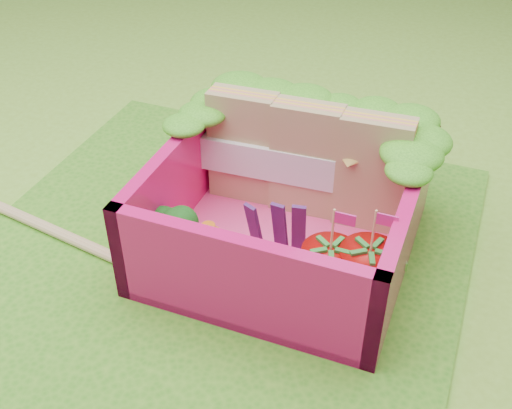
{
  "coord_description": "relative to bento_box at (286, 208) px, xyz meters",
  "views": [
    {
      "loc": [
        1.15,
        -2.38,
        2.33
      ],
      "look_at": [
        0.17,
        0.13,
        0.28
      ],
      "focal_mm": 45.0,
      "sensor_mm": 36.0,
      "label": 1
    }
  ],
  "objects": [
    {
      "name": "ground",
      "position": [
        -0.33,
        -0.13,
        -0.31
      ],
      "size": [
        14.0,
        14.0,
        0.0
      ],
      "primitive_type": "plane",
      "color": "#7BB232",
      "rests_on": "ground"
    },
    {
      "name": "placemat",
      "position": [
        -0.33,
        -0.13,
        -0.29
      ],
      "size": [
        2.6,
        2.6,
        0.03
      ],
      "primitive_type": "cube",
      "color": "#429321",
      "rests_on": "ground"
    },
    {
      "name": "bento_floor",
      "position": [
        0.0,
        -0.0,
        -0.25
      ],
      "size": [
        1.3,
        1.3,
        0.05
      ],
      "primitive_type": "cube",
      "color": "#F73F89",
      "rests_on": "placemat"
    },
    {
      "name": "bento_box",
      "position": [
        0.0,
        0.0,
        0.0
      ],
      "size": [
        1.3,
        1.3,
        0.55
      ],
      "color": "#E3136A",
      "rests_on": "placemat"
    },
    {
      "name": "lettuce_ruffle",
      "position": [
        -0.0,
        0.44,
        0.33
      ],
      "size": [
        1.43,
        0.77,
        0.11
      ],
      "color": "#2D8117",
      "rests_on": "bento_box"
    },
    {
      "name": "sandwich_stack",
      "position": [
        0.0,
        0.32,
        0.1
      ],
      "size": [
        1.2,
        0.24,
        0.66
      ],
      "color": "tan",
      "rests_on": "bento_floor"
    },
    {
      "name": "broccoli",
      "position": [
        -0.51,
        -0.34,
        -0.04
      ],
      "size": [
        0.32,
        0.32,
        0.26
      ],
      "color": "#609D4C",
      "rests_on": "bento_floor"
    },
    {
      "name": "carrot_sticks",
      "position": [
        -0.28,
        -0.33,
        -0.09
      ],
      "size": [
        0.09,
        0.09,
        0.28
      ],
      "color": "orange",
      "rests_on": "bento_floor"
    },
    {
      "name": "purple_wedges",
      "position": [
        0.01,
        -0.15,
        -0.04
      ],
      "size": [
        0.27,
        0.13,
        0.38
      ],
      "color": "#401751",
      "rests_on": "bento_floor"
    },
    {
      "name": "strawberry_left",
      "position": [
        0.32,
        -0.29,
        -0.08
      ],
      "size": [
        0.28,
        0.28,
        0.52
      ],
      "color": "red",
      "rests_on": "bento_floor"
    },
    {
      "name": "strawberry_right",
      "position": [
        0.5,
        -0.25,
        -0.08
      ],
      "size": [
        0.29,
        0.29,
        0.53
      ],
      "color": "red",
      "rests_on": "bento_floor"
    },
    {
      "name": "snap_peas",
      "position": [
        0.4,
        -0.22,
        -0.2
      ],
      "size": [
        0.6,
        0.56,
        0.05
      ],
      "color": "#57B93A",
      "rests_on": "bento_floor"
    },
    {
      "name": "chopsticks",
      "position": [
        -1.45,
        -0.32,
        -0.25
      ],
      "size": [
        2.11,
        0.39,
        0.05
      ],
      "color": "#E3B67C",
      "rests_on": "placemat"
    }
  ]
}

